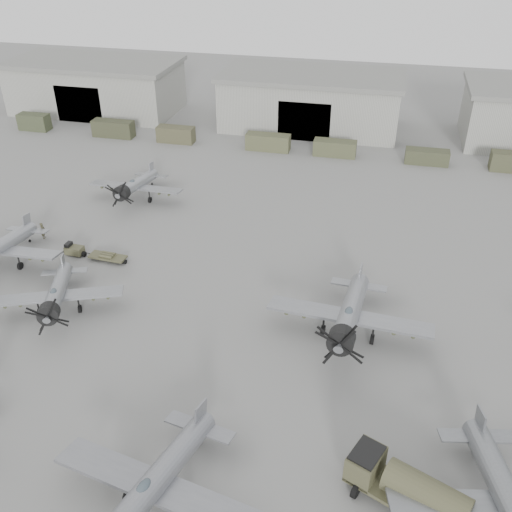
{
  "coord_description": "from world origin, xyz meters",
  "views": [
    {
      "loc": [
        12.44,
        -29.48,
        31.56
      ],
      "look_at": [
        1.65,
        16.12,
        2.5
      ],
      "focal_mm": 40.0,
      "sensor_mm": 36.0,
      "label": 1
    }
  ],
  "objects_px": {
    "aircraft_far_0": "(135,186)",
    "tug_trailer": "(87,253)",
    "aircraft_mid_2": "(349,316)",
    "ground_crew": "(43,230)",
    "fuel_tanker": "(408,487)",
    "aircraft_mid_1": "(56,295)",
    "aircraft_near_1": "(151,487)"
  },
  "relations": [
    {
      "from": "aircraft_mid_1",
      "to": "fuel_tanker",
      "type": "bearing_deg",
      "value": -44.33
    },
    {
      "from": "fuel_tanker",
      "to": "aircraft_far_0",
      "type": "bearing_deg",
      "value": 156.05
    },
    {
      "from": "aircraft_near_1",
      "to": "aircraft_mid_1",
      "type": "xyz_separation_m",
      "value": [
        -15.77,
        16.51,
        -0.32
      ]
    },
    {
      "from": "aircraft_mid_2",
      "to": "ground_crew",
      "type": "distance_m",
      "value": 35.66
    },
    {
      "from": "fuel_tanker",
      "to": "ground_crew",
      "type": "relative_size",
      "value": 4.28
    },
    {
      "from": "aircraft_mid_1",
      "to": "aircraft_mid_2",
      "type": "height_order",
      "value": "aircraft_mid_2"
    },
    {
      "from": "aircraft_mid_1",
      "to": "fuel_tanker",
      "type": "relative_size",
      "value": 1.42
    },
    {
      "from": "aircraft_mid_1",
      "to": "tug_trailer",
      "type": "bearing_deg",
      "value": 81.07
    },
    {
      "from": "aircraft_mid_2",
      "to": "fuel_tanker",
      "type": "relative_size",
      "value": 1.73
    },
    {
      "from": "aircraft_far_0",
      "to": "tug_trailer",
      "type": "bearing_deg",
      "value": -88.01
    },
    {
      "from": "aircraft_mid_1",
      "to": "fuel_tanker",
      "type": "xyz_separation_m",
      "value": [
        30.52,
        -12.43,
        -0.41
      ]
    },
    {
      "from": "aircraft_mid_2",
      "to": "fuel_tanker",
      "type": "height_order",
      "value": "aircraft_mid_2"
    },
    {
      "from": "ground_crew",
      "to": "tug_trailer",
      "type": "bearing_deg",
      "value": -126.71
    },
    {
      "from": "aircraft_mid_1",
      "to": "aircraft_far_0",
      "type": "xyz_separation_m",
      "value": [
        -2.56,
        22.98,
        0.01
      ]
    },
    {
      "from": "aircraft_far_0",
      "to": "fuel_tanker",
      "type": "xyz_separation_m",
      "value": [
        33.08,
        -35.41,
        -0.42
      ]
    },
    {
      "from": "aircraft_near_1",
      "to": "tug_trailer",
      "type": "relative_size",
      "value": 1.97
    },
    {
      "from": "aircraft_mid_2",
      "to": "aircraft_mid_1",
      "type": "bearing_deg",
      "value": -170.57
    },
    {
      "from": "tug_trailer",
      "to": "aircraft_mid_2",
      "type": "bearing_deg",
      "value": -10.64
    },
    {
      "from": "aircraft_far_0",
      "to": "aircraft_mid_2",
      "type": "bearing_deg",
      "value": -35.48
    },
    {
      "from": "aircraft_far_0",
      "to": "ground_crew",
      "type": "xyz_separation_m",
      "value": [
        -6.22,
        -10.89,
        -1.18
      ]
    },
    {
      "from": "ground_crew",
      "to": "aircraft_far_0",
      "type": "bearing_deg",
      "value": -45.32
    },
    {
      "from": "aircraft_far_0",
      "to": "tug_trailer",
      "type": "relative_size",
      "value": 1.7
    },
    {
      "from": "aircraft_far_0",
      "to": "aircraft_mid_1",
      "type": "bearing_deg",
      "value": -82.98
    },
    {
      "from": "aircraft_near_1",
      "to": "fuel_tanker",
      "type": "bearing_deg",
      "value": 26.29
    },
    {
      "from": "aircraft_near_1",
      "to": "aircraft_mid_2",
      "type": "bearing_deg",
      "value": 73.66
    },
    {
      "from": "aircraft_mid_2",
      "to": "fuel_tanker",
      "type": "xyz_separation_m",
      "value": [
        5.0,
        -14.91,
        -0.83
      ]
    },
    {
      "from": "aircraft_near_1",
      "to": "ground_crew",
      "type": "relative_size",
      "value": 7.14
    },
    {
      "from": "aircraft_near_1",
      "to": "aircraft_mid_1",
      "type": "height_order",
      "value": "aircraft_near_1"
    },
    {
      "from": "aircraft_near_1",
      "to": "aircraft_mid_2",
      "type": "height_order",
      "value": "aircraft_mid_2"
    },
    {
      "from": "fuel_tanker",
      "to": "ground_crew",
      "type": "distance_m",
      "value": 46.33
    },
    {
      "from": "aircraft_mid_1",
      "to": "ground_crew",
      "type": "height_order",
      "value": "aircraft_mid_1"
    },
    {
      "from": "ground_crew",
      "to": "fuel_tanker",
      "type": "bearing_deg",
      "value": -137.53
    }
  ]
}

